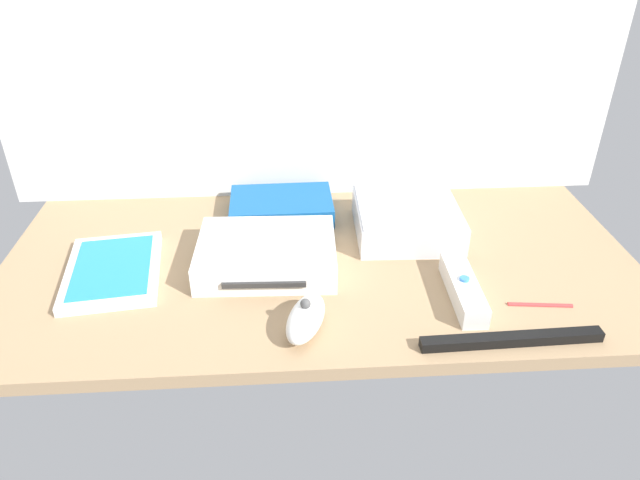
{
  "coord_description": "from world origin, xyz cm",
  "views": [
    {
      "loc": [
        -5.07,
        -76.49,
        50.58
      ],
      "look_at": [
        0.0,
        0.0,
        4.0
      ],
      "focal_mm": 32.68,
      "sensor_mm": 36.0,
      "label": 1
    }
  ],
  "objects_px": {
    "sensor_bar": "(512,339)",
    "stylus_pen": "(540,303)",
    "remote_wand": "(463,289)",
    "remote_nunchuk": "(306,318)",
    "network_router": "(281,206)",
    "game_console": "(267,254)",
    "mini_computer": "(407,219)",
    "game_case": "(113,270)"
  },
  "relations": [
    {
      "from": "sensor_bar",
      "to": "stylus_pen",
      "type": "bearing_deg",
      "value": 46.25
    },
    {
      "from": "remote_wand",
      "to": "stylus_pen",
      "type": "distance_m",
      "value": 0.11
    },
    {
      "from": "stylus_pen",
      "to": "remote_nunchuk",
      "type": "bearing_deg",
      "value": -174.59
    },
    {
      "from": "sensor_bar",
      "to": "network_router",
      "type": "bearing_deg",
      "value": 127.17
    },
    {
      "from": "network_router",
      "to": "sensor_bar",
      "type": "bearing_deg",
      "value": -52.28
    },
    {
      "from": "remote_wand",
      "to": "sensor_bar",
      "type": "bearing_deg",
      "value": -69.1
    },
    {
      "from": "remote_nunchuk",
      "to": "stylus_pen",
      "type": "relative_size",
      "value": 1.21
    },
    {
      "from": "game_console",
      "to": "mini_computer",
      "type": "xyz_separation_m",
      "value": [
        0.23,
        0.09,
        0.0
      ]
    },
    {
      "from": "mini_computer",
      "to": "sensor_bar",
      "type": "bearing_deg",
      "value": -74.16
    },
    {
      "from": "mini_computer",
      "to": "network_router",
      "type": "height_order",
      "value": "mini_computer"
    },
    {
      "from": "remote_nunchuk",
      "to": "stylus_pen",
      "type": "height_order",
      "value": "remote_nunchuk"
    },
    {
      "from": "mini_computer",
      "to": "remote_wand",
      "type": "xyz_separation_m",
      "value": [
        0.05,
        -0.19,
        -0.01
      ]
    },
    {
      "from": "game_case",
      "to": "sensor_bar",
      "type": "relative_size",
      "value": 0.86
    },
    {
      "from": "remote_nunchuk",
      "to": "sensor_bar",
      "type": "height_order",
      "value": "remote_nunchuk"
    },
    {
      "from": "remote_wand",
      "to": "stylus_pen",
      "type": "xyz_separation_m",
      "value": [
        0.1,
        -0.03,
        -0.01
      ]
    },
    {
      "from": "network_router",
      "to": "remote_wand",
      "type": "relative_size",
      "value": 1.22
    },
    {
      "from": "remote_nunchuk",
      "to": "mini_computer",
      "type": "bearing_deg",
      "value": 73.3
    },
    {
      "from": "network_router",
      "to": "game_console",
      "type": "bearing_deg",
      "value": -99.29
    },
    {
      "from": "network_router",
      "to": "mini_computer",
      "type": "bearing_deg",
      "value": -20.98
    },
    {
      "from": "game_console",
      "to": "game_case",
      "type": "relative_size",
      "value": 1.05
    },
    {
      "from": "stylus_pen",
      "to": "mini_computer",
      "type": "bearing_deg",
      "value": 125.24
    },
    {
      "from": "network_router",
      "to": "stylus_pen",
      "type": "bearing_deg",
      "value": -39.7
    },
    {
      "from": "stylus_pen",
      "to": "sensor_bar",
      "type": "bearing_deg",
      "value": -132.27
    },
    {
      "from": "game_case",
      "to": "remote_wand",
      "type": "distance_m",
      "value": 0.52
    },
    {
      "from": "game_console",
      "to": "remote_wand",
      "type": "height_order",
      "value": "game_console"
    },
    {
      "from": "mini_computer",
      "to": "remote_wand",
      "type": "distance_m",
      "value": 0.19
    },
    {
      "from": "stylus_pen",
      "to": "game_case",
      "type": "bearing_deg",
      "value": 169.15
    },
    {
      "from": "game_case",
      "to": "remote_nunchuk",
      "type": "bearing_deg",
      "value": -34.71
    },
    {
      "from": "network_router",
      "to": "sensor_bar",
      "type": "relative_size",
      "value": 0.76
    },
    {
      "from": "remote_nunchuk",
      "to": "sensor_bar",
      "type": "xyz_separation_m",
      "value": [
        0.26,
        -0.04,
        -0.01
      ]
    },
    {
      "from": "remote_nunchuk",
      "to": "sensor_bar",
      "type": "relative_size",
      "value": 0.45
    },
    {
      "from": "remote_wand",
      "to": "remote_nunchuk",
      "type": "bearing_deg",
      "value": -164.17
    },
    {
      "from": "game_console",
      "to": "remote_wand",
      "type": "distance_m",
      "value": 0.3
    },
    {
      "from": "network_router",
      "to": "remote_nunchuk",
      "type": "xyz_separation_m",
      "value": [
        0.03,
        -0.32,
        0.0
      ]
    },
    {
      "from": "game_console",
      "to": "network_router",
      "type": "distance_m",
      "value": 0.17
    },
    {
      "from": "mini_computer",
      "to": "remote_nunchuk",
      "type": "relative_size",
      "value": 1.6
    },
    {
      "from": "game_console",
      "to": "network_router",
      "type": "bearing_deg",
      "value": 83.6
    },
    {
      "from": "game_case",
      "to": "remote_wand",
      "type": "bearing_deg",
      "value": -17.2
    },
    {
      "from": "sensor_bar",
      "to": "stylus_pen",
      "type": "height_order",
      "value": "sensor_bar"
    },
    {
      "from": "game_console",
      "to": "sensor_bar",
      "type": "relative_size",
      "value": 0.9
    },
    {
      "from": "remote_wand",
      "to": "sensor_bar",
      "type": "relative_size",
      "value": 0.62
    },
    {
      "from": "stylus_pen",
      "to": "network_router",
      "type": "bearing_deg",
      "value": 141.23
    }
  ]
}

